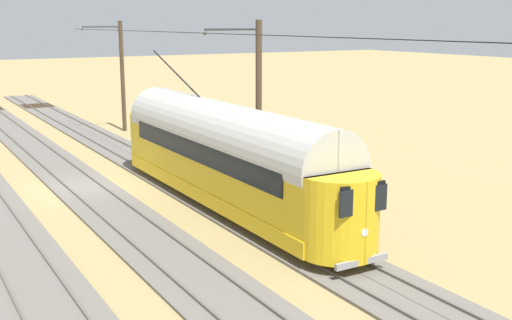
# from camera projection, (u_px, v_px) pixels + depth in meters

# --- Properties ---
(ground_plane) EXTENTS (220.00, 220.00, 0.00)m
(ground_plane) POSITION_uv_depth(u_px,v_px,m) (84.00, 188.00, 29.07)
(ground_plane) COLOR #9E8956
(track_streetcar_siding) EXTENTS (2.80, 80.00, 0.18)m
(track_streetcar_siding) POSITION_uv_depth(u_px,v_px,m) (168.00, 175.00, 31.43)
(track_streetcar_siding) COLOR #666059
(track_streetcar_siding) RESTS_ON ground
(track_adjacent_siding) EXTENTS (2.80, 80.00, 0.18)m
(track_adjacent_siding) POSITION_uv_depth(u_px,v_px,m) (82.00, 186.00, 29.32)
(track_adjacent_siding) COLOR #666059
(track_adjacent_siding) RESTS_ON ground
(vintage_streetcar) EXTENTS (2.65, 17.66, 5.94)m
(vintage_streetcar) POSITION_uv_depth(u_px,v_px,m) (225.00, 153.00, 25.74)
(vintage_streetcar) COLOR gold
(vintage_streetcar) RESTS_ON ground
(catenary_pole_foreground) EXTENTS (2.81, 0.28, 7.57)m
(catenary_pole_foreground) POSITION_uv_depth(u_px,v_px,m) (121.00, 74.00, 43.67)
(catenary_pole_foreground) COLOR #423323
(catenary_pole_foreground) RESTS_ON ground
(catenary_pole_mid_near) EXTENTS (2.81, 0.28, 7.57)m
(catenary_pole_mid_near) POSITION_uv_depth(u_px,v_px,m) (257.00, 103.00, 28.04)
(catenary_pole_mid_near) COLOR #423323
(catenary_pole_mid_near) RESTS_ON ground
(overhead_wire_run) EXTENTS (2.61, 59.59, 0.18)m
(overhead_wire_run) POSITION_uv_depth(u_px,v_px,m) (330.00, 37.00, 18.98)
(overhead_wire_run) COLOR black
(overhead_wire_run) RESTS_ON ground
(switch_stand) EXTENTS (0.50, 0.30, 1.24)m
(switch_stand) POSITION_uv_depth(u_px,v_px,m) (147.00, 138.00, 37.91)
(switch_stand) COLOR black
(switch_stand) RESTS_ON ground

